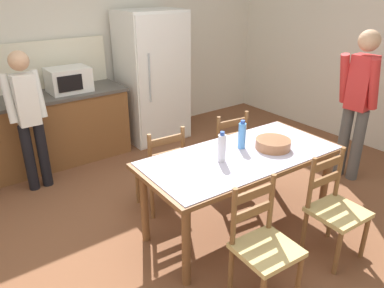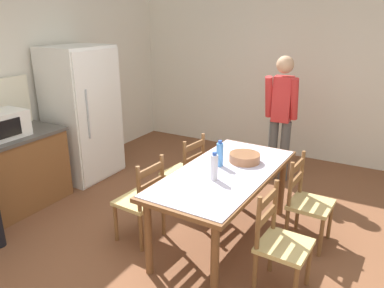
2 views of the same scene
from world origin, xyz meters
name	(u,v)px [view 2 (image 2 of 2)]	position (x,y,z in m)	size (l,w,h in m)	color
ground_plane	(185,250)	(0.00, 0.00, 0.00)	(8.32, 8.32, 0.00)	brown
wall_right	(287,66)	(3.26, 0.00, 1.45)	(0.12, 5.20, 2.90)	silver
refrigerator	(83,114)	(0.93, 2.19, 0.92)	(0.87, 0.73, 1.84)	white
microwave	(1,125)	(-0.28, 2.21, 1.06)	(0.50, 0.39, 0.30)	white
dining_table	(225,179)	(0.36, -0.25, 0.69)	(1.87, 0.93, 0.78)	brown
bottle_near_centre	(214,167)	(0.13, -0.24, 0.90)	(0.07, 0.07, 0.27)	silver
bottle_off_centre	(220,154)	(0.46, -0.15, 0.90)	(0.07, 0.07, 0.27)	#4C8ED6
serving_bowl	(245,157)	(0.68, -0.33, 0.83)	(0.32, 0.32, 0.09)	#9E6642
chair_side_near_left	(280,243)	(-0.08, -0.96, 0.44)	(0.44, 0.42, 0.91)	brown
chair_side_far_left	(142,201)	(-0.03, 0.49, 0.44)	(0.45, 0.43, 0.91)	brown
chair_side_near_right	(307,202)	(0.75, -0.99, 0.44)	(0.44, 0.42, 0.91)	brown
chair_side_far_right	(185,173)	(0.80, 0.46, 0.44)	(0.47, 0.45, 0.91)	brown
person_by_table	(281,113)	(2.12, -0.28, 0.97)	(0.31, 0.45, 1.73)	#4C4C4C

